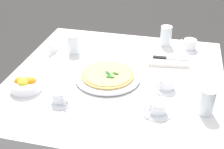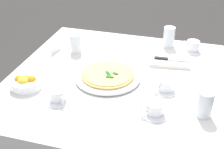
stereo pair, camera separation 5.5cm
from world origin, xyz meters
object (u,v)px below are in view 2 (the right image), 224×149
at_px(coffee_cup_center_back, 193,46).
at_px(coffee_cup_left_edge, 58,96).
at_px(water_glass_back_corner, 205,105).
at_px(citrus_bowl, 26,82).
at_px(coffee_cup_far_right, 155,109).
at_px(coffee_cup_near_right, 166,86).
at_px(pizza, 108,74).
at_px(water_glass_right_edge, 169,38).
at_px(water_glass_near_left, 76,45).
at_px(pizza_plate, 108,77).
at_px(napkin_folded, 170,61).
at_px(menu_card, 56,47).
at_px(dinner_knife, 170,59).

bearing_deg(coffee_cup_center_back, coffee_cup_left_edge, -129.29).
height_order(water_glass_back_corner, citrus_bowl, water_glass_back_corner).
bearing_deg(coffee_cup_far_right, water_glass_back_corner, 12.90).
bearing_deg(coffee_cup_near_right, pizza, 175.00).
bearing_deg(coffee_cup_near_right, coffee_cup_left_edge, -154.66).
distance_m(water_glass_right_edge, water_glass_near_left, 0.56).
bearing_deg(coffee_cup_center_back, pizza_plate, -132.10).
distance_m(coffee_cup_near_right, coffee_cup_center_back, 0.47).
xyz_separation_m(coffee_cup_near_right, water_glass_back_corner, (0.18, -0.15, 0.03)).
relative_size(pizza_plate, coffee_cup_center_back, 2.54).
relative_size(napkin_folded, citrus_bowl, 1.57).
xyz_separation_m(coffee_cup_far_right, menu_card, (-0.66, 0.42, 0.00)).
bearing_deg(coffee_cup_far_right, dinner_knife, 88.54).
height_order(dinner_knife, citrus_bowl, citrus_bowl).
height_order(coffee_cup_far_right, menu_card, menu_card).
relative_size(pizza_plate, dinner_knife, 1.70).
bearing_deg(water_glass_right_edge, coffee_cup_center_back, -10.16).
height_order(coffee_cup_left_edge, citrus_bowl, citrus_bowl).
height_order(coffee_cup_far_right, water_glass_right_edge, water_glass_right_edge).
distance_m(coffee_cup_center_back, citrus_bowl, 0.98).
bearing_deg(water_glass_right_edge, water_glass_back_corner, -70.57).
xyz_separation_m(pizza_plate, menu_card, (-0.38, 0.20, 0.02)).
xyz_separation_m(coffee_cup_left_edge, water_glass_near_left, (-0.10, 0.48, 0.02)).
distance_m(napkin_folded, menu_card, 0.67).
bearing_deg(menu_card, water_glass_right_edge, 125.56).
xyz_separation_m(coffee_cup_far_right, dinner_knife, (0.01, 0.47, -0.00)).
relative_size(coffee_cup_left_edge, dinner_knife, 0.66).
distance_m(coffee_cup_far_right, dinner_knife, 0.47).
relative_size(pizza, water_glass_right_edge, 2.17).
distance_m(coffee_cup_center_back, water_glass_back_corner, 0.62).
bearing_deg(water_glass_back_corner, water_glass_right_edge, 109.43).
height_order(coffee_cup_near_right, coffee_cup_left_edge, coffee_cup_left_edge).
bearing_deg(coffee_cup_center_back, citrus_bowl, -140.30).
bearing_deg(water_glass_near_left, pizza_plate, -41.74).
height_order(dinner_knife, menu_card, menu_card).
height_order(pizza_plate, water_glass_near_left, water_glass_near_left).
relative_size(napkin_folded, menu_card, 2.65).
distance_m(pizza_plate, menu_card, 0.43).
xyz_separation_m(coffee_cup_left_edge, napkin_folded, (0.44, 0.49, -0.02)).
xyz_separation_m(coffee_cup_center_back, citrus_bowl, (-0.75, -0.62, -0.00)).
relative_size(coffee_cup_near_right, coffee_cup_left_edge, 1.00).
height_order(napkin_folded, dinner_knife, dinner_knife).
distance_m(pizza, coffee_cup_center_back, 0.59).
xyz_separation_m(coffee_cup_near_right, water_glass_near_left, (-0.56, 0.26, 0.02)).
xyz_separation_m(coffee_cup_center_back, coffee_cup_left_edge, (-0.56, -0.68, -0.00)).
bearing_deg(menu_card, water_glass_near_left, 118.48).
bearing_deg(napkin_folded, coffee_cup_left_edge, -139.43).
bearing_deg(napkin_folded, coffee_cup_near_right, -94.84).
relative_size(pizza_plate, coffee_cup_left_edge, 2.56).
xyz_separation_m(water_glass_right_edge, citrus_bowl, (-0.61, -0.65, -0.03)).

